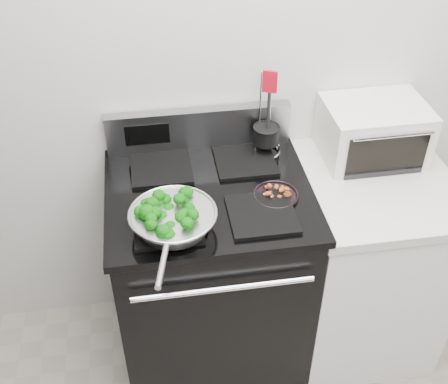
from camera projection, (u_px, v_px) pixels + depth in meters
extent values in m
cube|color=silver|center=(272.00, 50.00, 2.18)|extent=(4.00, 0.02, 2.70)
cube|color=black|center=(211.00, 279.00, 2.44)|extent=(0.76, 0.66, 0.92)
cube|color=black|center=(209.00, 194.00, 2.15)|extent=(0.79, 0.69, 0.03)
cube|color=#99999E|center=(199.00, 129.00, 2.32)|extent=(0.76, 0.05, 0.18)
cube|color=black|center=(168.00, 224.00, 1.98)|extent=(0.24, 0.24, 0.01)
cube|color=black|center=(262.00, 214.00, 2.02)|extent=(0.24, 0.24, 0.01)
cube|color=black|center=(161.00, 168.00, 2.24)|extent=(0.24, 0.24, 0.01)
cube|color=black|center=(245.00, 160.00, 2.28)|extent=(0.24, 0.24, 0.01)
cube|color=white|center=(361.00, 265.00, 2.54)|extent=(0.60, 0.66, 0.88)
cube|color=beige|center=(378.00, 185.00, 2.25)|extent=(0.62, 0.68, 0.04)
torus|color=silver|center=(173.00, 213.00, 1.92)|extent=(0.31, 0.31, 0.01)
cylinder|color=silver|center=(162.00, 265.00, 1.74)|extent=(0.06, 0.19, 0.02)
cylinder|color=black|center=(276.00, 196.00, 2.11)|extent=(0.17, 0.17, 0.01)
cylinder|color=black|center=(266.00, 135.00, 2.28)|extent=(0.10, 0.10, 0.07)
cylinder|color=black|center=(267.00, 116.00, 2.23)|extent=(0.02, 0.02, 0.23)
cube|color=red|center=(269.00, 80.00, 2.13)|extent=(0.06, 0.03, 0.09)
cube|color=silver|center=(373.00, 131.00, 2.31)|extent=(0.41, 0.31, 0.23)
cube|color=black|center=(387.00, 154.00, 2.19)|extent=(0.33, 0.01, 0.16)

